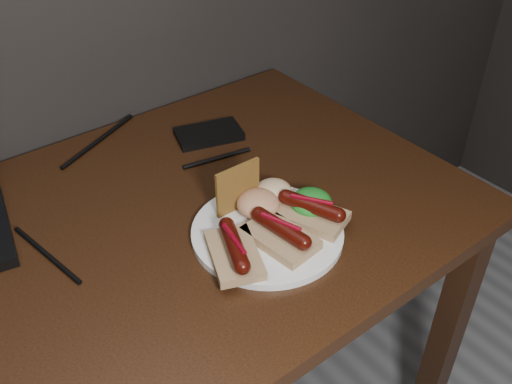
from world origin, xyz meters
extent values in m
cube|color=#341E0D|center=(0.00, 1.38, 0.73)|extent=(1.40, 0.70, 0.03)
cube|color=#341E0D|center=(0.65, 1.08, 0.36)|extent=(0.05, 0.05, 0.72)
cube|color=#341E0D|center=(0.65, 1.68, 0.36)|extent=(0.05, 0.05, 0.72)
cube|color=black|center=(0.39, 1.56, 0.76)|extent=(0.15, 0.11, 0.02)
cylinder|color=black|center=(-0.01, 1.42, 0.75)|extent=(0.04, 0.18, 0.01)
cylinder|color=black|center=(0.20, 1.68, 0.75)|extent=(0.20, 0.10, 0.01)
cylinder|color=black|center=(0.35, 1.48, 0.75)|extent=(0.14, 0.03, 0.01)
cylinder|color=white|center=(0.29, 1.25, 0.76)|extent=(0.29, 0.29, 0.01)
cube|color=tan|center=(0.21, 1.23, 0.77)|extent=(0.11, 0.13, 0.02)
cylinder|color=#480E04|center=(0.21, 1.23, 0.79)|extent=(0.06, 0.10, 0.02)
sphere|color=#480E04|center=(0.19, 1.18, 0.79)|extent=(0.03, 0.02, 0.02)
sphere|color=#480E04|center=(0.23, 1.27, 0.79)|extent=(0.03, 0.02, 0.02)
cylinder|color=#690511|center=(0.21, 1.23, 0.80)|extent=(0.02, 0.07, 0.01)
cube|color=tan|center=(0.29, 1.22, 0.77)|extent=(0.08, 0.12, 0.02)
cylinder|color=#480E04|center=(0.29, 1.22, 0.79)|extent=(0.04, 0.10, 0.02)
sphere|color=#480E04|center=(0.30, 1.17, 0.79)|extent=(0.03, 0.02, 0.02)
sphere|color=#480E04|center=(0.29, 1.26, 0.79)|extent=(0.03, 0.02, 0.02)
cylinder|color=#690511|center=(0.29, 1.22, 0.80)|extent=(0.03, 0.07, 0.01)
cube|color=tan|center=(0.37, 1.23, 0.77)|extent=(0.11, 0.13, 0.02)
cylinder|color=#480E04|center=(0.37, 1.23, 0.79)|extent=(0.06, 0.10, 0.02)
sphere|color=#480E04|center=(0.38, 1.18, 0.79)|extent=(0.03, 0.02, 0.02)
sphere|color=#480E04|center=(0.35, 1.27, 0.79)|extent=(0.03, 0.02, 0.02)
cylinder|color=#690511|center=(0.37, 1.23, 0.80)|extent=(0.04, 0.06, 0.01)
cube|color=olive|center=(0.29, 1.32, 0.80)|extent=(0.08, 0.01, 0.08)
ellipsoid|color=#115616|center=(0.38, 1.24, 0.78)|extent=(0.07, 0.07, 0.04)
ellipsoid|color=#AA2911|center=(0.31, 1.29, 0.78)|extent=(0.07, 0.07, 0.04)
ellipsoid|color=beige|center=(0.35, 1.31, 0.78)|extent=(0.06, 0.06, 0.04)
camera|label=1|loc=(-0.15, 0.71, 1.37)|focal=40.00mm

